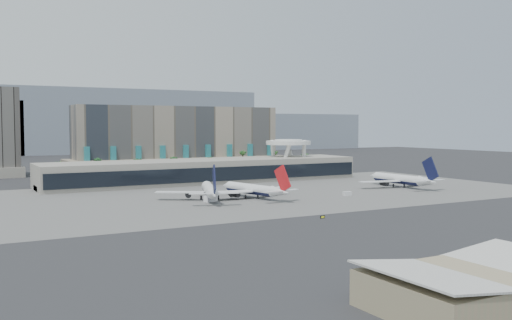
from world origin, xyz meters
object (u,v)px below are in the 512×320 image
service_vehicle_b (347,194)px  taxiway_sign (323,217)px  service_vehicle_a (211,199)px  airliner_right (400,179)px  airliner_centre (253,189)px  airliner_left (210,190)px

service_vehicle_b → taxiway_sign: bearing=-133.8°
service_vehicle_a → taxiway_sign: bearing=-89.5°
airliner_right → service_vehicle_a: bearing=-178.0°
service_vehicle_b → service_vehicle_a: bearing=171.5°
airliner_right → taxiway_sign: 105.12m
service_vehicle_a → airliner_centre: bearing=-9.6°
airliner_centre → service_vehicle_a: size_ratio=8.25×
service_vehicle_b → airliner_left: bearing=166.1°
taxiway_sign → airliner_left: bearing=88.5°
airliner_left → service_vehicle_b: bearing=4.2°
service_vehicle_a → airliner_left: bearing=53.4°
airliner_left → taxiway_sign: size_ratio=21.52×
service_vehicle_a → airliner_right: bearing=-12.7°
airliner_centre → service_vehicle_b: bearing=-28.5°
airliner_left → airliner_centre: bearing=8.8°
service_vehicle_b → taxiway_sign: (-44.15, -43.82, -0.45)m
airliner_right → service_vehicle_b: airliner_right is taller
airliner_centre → airliner_right: airliner_right is taller
airliner_left → service_vehicle_a: airliner_left is taller
airliner_left → service_vehicle_b: 59.17m
airliner_centre → service_vehicle_a: airliner_centre is taller
service_vehicle_a → taxiway_sign: (14.94, -54.15, -0.81)m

